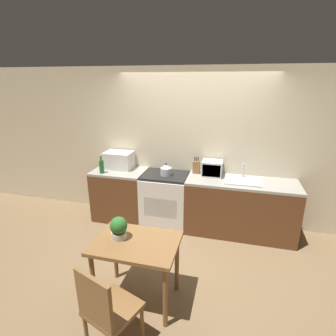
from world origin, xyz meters
TOP-DOWN VIEW (x-y plane):
  - ground_plane at (0.00, 0.00)m, footprint 16.00×16.00m
  - wall_back at (0.00, 1.07)m, footprint 10.00×0.06m
  - counter_left_run at (-1.23, 0.73)m, footprint 0.89×0.62m
  - counter_right_run at (0.83, 0.73)m, footprint 1.70×0.62m
  - stove_range at (-0.41, 0.72)m, footprint 0.76×0.62m
  - kettle at (-0.38, 0.70)m, footprint 0.19×0.19m
  - microwave at (-1.28, 0.84)m, footprint 0.48×0.35m
  - bottle at (-1.45, 0.53)m, footprint 0.08×0.08m
  - knife_block at (0.08, 0.92)m, footprint 0.11×0.09m
  - toaster_oven at (0.34, 0.87)m, footprint 0.32×0.29m
  - sink_basin at (0.83, 0.73)m, footprint 0.55×0.41m
  - dining_table at (-0.27, -0.98)m, footprint 0.90×0.64m
  - dining_chair at (-0.30, -1.64)m, footprint 0.53×0.53m
  - potted_plant at (-0.47, -0.96)m, footprint 0.19×0.19m

SIDE VIEW (x-z plane):
  - ground_plane at x=0.00m, z-range 0.00..0.00m
  - stove_range at x=-0.41m, z-range 0.00..0.90m
  - counter_left_run at x=-1.23m, z-range 0.00..0.90m
  - counter_right_run at x=0.83m, z-range 0.00..0.90m
  - dining_chair at x=-0.30m, z-range 0.05..0.98m
  - dining_table at x=-0.27m, z-range 0.27..1.03m
  - potted_plant at x=-0.47m, z-range 0.76..1.01m
  - sink_basin at x=0.83m, z-range 0.79..1.03m
  - kettle at x=-0.38m, z-range 0.89..1.09m
  - knife_block at x=0.08m, z-range 0.87..1.14m
  - bottle at x=-1.45m, z-range 0.87..1.16m
  - toaster_oven at x=0.34m, z-range 0.90..1.15m
  - microwave at x=-1.28m, z-range 0.90..1.19m
  - wall_back at x=0.00m, z-range 0.00..2.60m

